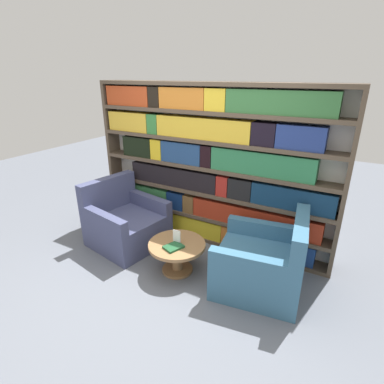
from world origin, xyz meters
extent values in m
plane|color=slate|center=(0.00, 0.00, 0.00)|extent=(14.00, 14.00, 0.00)
cube|color=silver|center=(0.00, 1.34, 1.10)|extent=(3.44, 0.05, 2.20)
cube|color=brown|center=(-1.69, 1.21, 1.10)|extent=(0.05, 0.30, 2.20)
cube|color=brown|center=(1.69, 1.21, 1.10)|extent=(0.05, 0.30, 2.20)
cube|color=brown|center=(0.00, 1.21, 0.03)|extent=(3.34, 0.30, 0.05)
cube|color=brown|center=(0.00, 1.21, 0.37)|extent=(3.34, 0.30, 0.05)
cube|color=brown|center=(0.00, 1.21, 0.73)|extent=(3.34, 0.30, 0.05)
cube|color=brown|center=(0.00, 1.21, 1.10)|extent=(3.34, 0.30, 0.05)
cube|color=brown|center=(0.00, 1.21, 1.47)|extent=(3.34, 0.30, 0.05)
cube|color=brown|center=(0.00, 1.21, 1.83)|extent=(3.34, 0.30, 0.05)
cube|color=brown|center=(0.00, 1.21, 2.17)|extent=(3.34, 0.30, 0.05)
cube|color=gold|center=(-1.20, 1.19, 0.18)|extent=(0.58, 0.20, 0.27)
cube|color=gold|center=(-0.32, 1.19, 0.18)|extent=(1.16, 0.20, 0.27)
cube|color=orange|center=(0.43, 1.19, 0.18)|extent=(0.33, 0.20, 0.27)
cube|color=orange|center=(0.69, 1.19, 0.18)|extent=(0.17, 0.20, 0.27)
cube|color=navy|center=(1.14, 1.19, 0.18)|extent=(0.72, 0.20, 0.27)
cube|color=#347441|center=(-1.12, 1.19, 0.52)|extent=(0.94, 0.20, 0.26)
cube|color=navy|center=(-0.50, 1.19, 0.52)|extent=(0.27, 0.20, 0.26)
cube|color=brown|center=(-0.27, 1.19, 0.52)|extent=(0.17, 0.20, 0.26)
cube|color=#9F2C17|center=(0.69, 1.19, 0.52)|extent=(1.73, 0.20, 0.26)
cube|color=black|center=(-0.54, 1.19, 0.90)|extent=(1.40, 0.20, 0.27)
cube|color=maroon|center=(0.24, 1.19, 0.90)|extent=(0.16, 0.20, 0.27)
cube|color=black|center=(0.49, 1.19, 0.90)|extent=(0.31, 0.20, 0.27)
cube|color=#112F4D|center=(1.15, 1.19, 0.90)|extent=(0.99, 0.20, 0.27)
cube|color=black|center=(-1.15, 1.19, 1.27)|extent=(0.50, 0.20, 0.29)
cube|color=gold|center=(-0.80, 1.19, 1.27)|extent=(0.18, 0.20, 0.29)
cube|color=navy|center=(-0.39, 1.19, 1.27)|extent=(0.62, 0.20, 0.29)
cube|color=black|center=(0.00, 1.19, 1.27)|extent=(0.15, 0.20, 0.29)
cube|color=#2B7447|center=(0.73, 1.19, 1.27)|extent=(1.29, 0.20, 0.29)
cube|color=gold|center=(-1.29, 1.19, 1.63)|extent=(0.70, 0.20, 0.27)
cube|color=#347938|center=(-0.85, 1.19, 1.63)|extent=(0.17, 0.20, 0.27)
cube|color=gold|center=(-0.08, 1.19, 1.63)|extent=(1.34, 0.20, 0.27)
cube|color=black|center=(0.73, 1.19, 1.63)|extent=(0.28, 0.20, 0.27)
cube|color=navy|center=(1.15, 1.19, 1.63)|extent=(0.53, 0.20, 0.27)
cube|color=#B4401C|center=(-1.26, 1.19, 1.99)|extent=(0.74, 0.20, 0.27)
cube|color=black|center=(-0.80, 1.19, 1.99)|extent=(0.17, 0.20, 0.27)
cube|color=orange|center=(-0.37, 1.19, 1.99)|extent=(0.67, 0.20, 0.27)
cube|color=gold|center=(0.11, 1.19, 1.99)|extent=(0.28, 0.20, 0.27)
cube|color=#336936|center=(0.88, 1.19, 1.99)|extent=(1.24, 0.20, 0.27)
cube|color=#42476B|center=(-0.93, 0.52, 0.22)|extent=(1.06, 1.05, 0.44)
cube|color=#42476B|center=(-1.31, 0.59, 0.68)|extent=(0.30, 0.91, 0.48)
cube|color=#42476B|center=(-0.93, 0.13, 0.53)|extent=(0.79, 0.26, 0.19)
cube|color=#42476B|center=(-0.79, 0.89, 0.53)|extent=(0.79, 0.26, 0.19)
cube|color=#386684|center=(0.98, 0.52, 0.22)|extent=(1.03, 1.01, 0.44)
cube|color=#386684|center=(1.36, 0.57, 0.68)|extent=(0.26, 0.91, 0.48)
cube|color=#386684|center=(0.86, 0.90, 0.53)|extent=(0.79, 0.23, 0.19)
cube|color=#386684|center=(0.96, 0.13, 0.53)|extent=(0.79, 0.23, 0.19)
cylinder|color=olive|center=(0.03, 0.32, 0.17)|extent=(0.12, 0.12, 0.35)
cylinder|color=olive|center=(0.03, 0.32, 0.01)|extent=(0.38, 0.38, 0.03)
cylinder|color=olive|center=(0.03, 0.32, 0.37)|extent=(0.69, 0.69, 0.04)
cube|color=black|center=(0.03, 0.32, 0.39)|extent=(0.06, 0.06, 0.01)
cube|color=white|center=(0.03, 0.32, 0.48)|extent=(0.10, 0.01, 0.18)
cube|color=#1E512D|center=(0.05, 0.21, 0.40)|extent=(0.23, 0.26, 0.03)
camera|label=1|loc=(1.71, -2.32, 2.30)|focal=28.00mm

